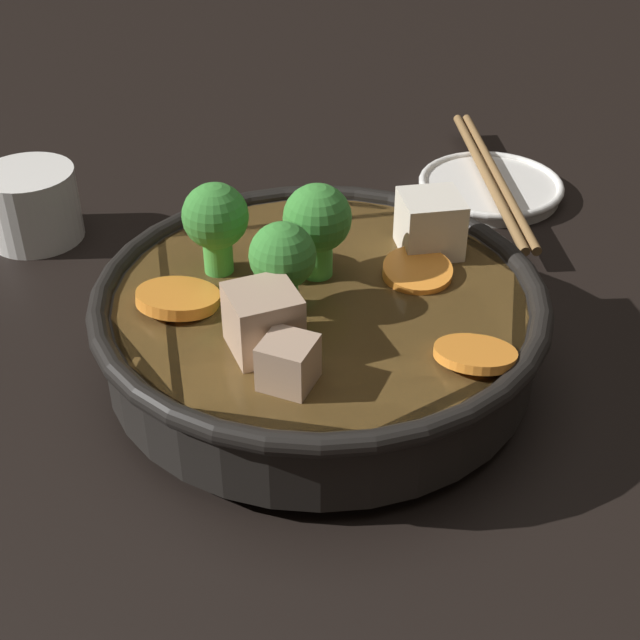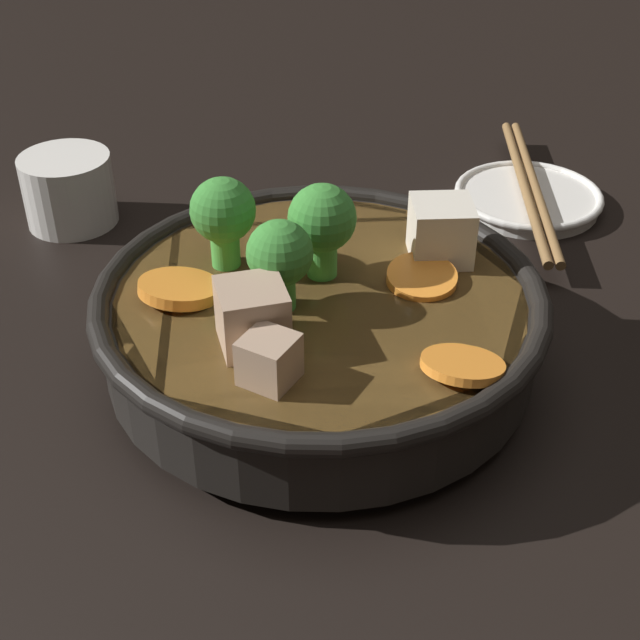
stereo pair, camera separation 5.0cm
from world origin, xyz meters
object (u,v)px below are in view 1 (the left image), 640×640
(stirfry_bowl, at_px, (319,315))
(chopsticks_pair, at_px, (492,176))
(side_saucer, at_px, (490,187))
(tea_cup, at_px, (32,204))

(stirfry_bowl, relative_size, chopsticks_pair, 1.12)
(stirfry_bowl, height_order, chopsticks_pair, stirfry_bowl)
(side_saucer, distance_m, tea_cup, 0.34)
(tea_cup, bearing_deg, side_saucer, 22.14)
(tea_cup, distance_m, chopsticks_pair, 0.34)
(tea_cup, height_order, chopsticks_pair, tea_cup)
(stirfry_bowl, xyz_separation_m, side_saucer, (0.09, 0.24, -0.03))
(side_saucer, height_order, chopsticks_pair, chopsticks_pair)
(chopsticks_pair, bearing_deg, tea_cup, -157.86)
(chopsticks_pair, bearing_deg, stirfry_bowl, -110.15)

